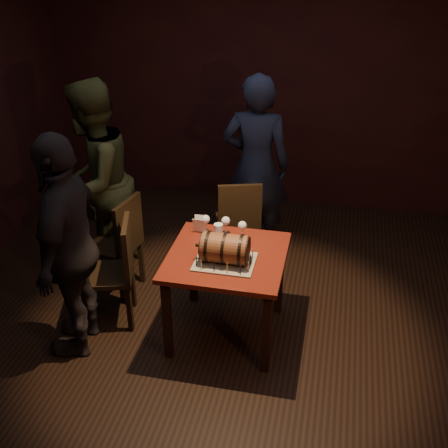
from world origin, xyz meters
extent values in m
plane|color=black|center=(0.00, 0.00, 0.00)|extent=(5.00, 5.00, 0.00)
cube|color=black|center=(0.00, 2.50, 1.40)|extent=(5.00, 0.04, 2.80)
cube|color=#54150E|center=(0.08, -0.07, 0.73)|extent=(0.90, 0.90, 0.04)
cube|color=black|center=(-0.30, -0.45, 0.35)|extent=(0.06, 0.06, 0.71)
cube|color=black|center=(0.46, -0.45, 0.35)|extent=(0.06, 0.06, 0.71)
cube|color=black|center=(-0.30, 0.31, 0.35)|extent=(0.06, 0.06, 0.71)
cube|color=black|center=(0.46, 0.31, 0.35)|extent=(0.06, 0.06, 0.71)
cube|color=gray|center=(0.09, -0.18, 0.76)|extent=(0.45, 0.35, 0.01)
cylinder|color=brown|center=(0.09, -0.18, 0.87)|extent=(0.34, 0.22, 0.22)
cylinder|color=black|center=(-0.03, -0.18, 0.87)|extent=(0.02, 0.24, 0.24)
cylinder|color=black|center=(0.09, -0.18, 0.87)|extent=(0.02, 0.24, 0.24)
cylinder|color=black|center=(0.22, -0.18, 0.87)|extent=(0.02, 0.24, 0.24)
cylinder|color=black|center=(-0.08, -0.18, 0.87)|extent=(0.01, 0.22, 0.22)
cylinder|color=black|center=(0.26, -0.18, 0.87)|extent=(0.01, 0.22, 0.22)
cylinder|color=black|center=(-0.10, -0.18, 0.87)|extent=(0.04, 0.02, 0.02)
sphere|color=black|center=(-0.12, -0.18, 0.87)|extent=(0.03, 0.03, 0.03)
cylinder|color=#DECB84|center=(-0.06, -0.33, 0.80)|extent=(0.01, 0.01, 0.08)
cylinder|color=black|center=(-0.06, -0.33, 0.85)|extent=(0.00, 0.00, 0.01)
cylinder|color=black|center=(0.04, -0.33, 0.80)|extent=(0.01, 0.01, 0.08)
cylinder|color=black|center=(0.04, -0.33, 0.85)|extent=(0.00, 0.00, 0.01)
cylinder|color=#DECB84|center=(0.14, -0.33, 0.80)|extent=(0.01, 0.01, 0.08)
cylinder|color=black|center=(0.14, -0.33, 0.85)|extent=(0.00, 0.00, 0.01)
cylinder|color=black|center=(0.24, -0.33, 0.80)|extent=(0.01, 0.01, 0.08)
cylinder|color=black|center=(0.24, -0.33, 0.85)|extent=(0.00, 0.00, 0.01)
cylinder|color=#DECB84|center=(0.29, -0.28, 0.80)|extent=(0.01, 0.01, 0.08)
cylinder|color=black|center=(0.29, -0.28, 0.85)|extent=(0.00, 0.00, 0.01)
cylinder|color=black|center=(0.29, -0.18, 0.80)|extent=(0.01, 0.01, 0.08)
cylinder|color=black|center=(0.29, -0.18, 0.85)|extent=(0.00, 0.00, 0.01)
cylinder|color=#DECB84|center=(0.29, -0.08, 0.80)|extent=(0.01, 0.01, 0.08)
cylinder|color=black|center=(0.29, -0.08, 0.85)|extent=(0.00, 0.00, 0.01)
cylinder|color=black|center=(0.24, -0.04, 0.80)|extent=(0.01, 0.01, 0.08)
cylinder|color=black|center=(0.24, -0.04, 0.85)|extent=(0.00, 0.00, 0.01)
cylinder|color=#DECB84|center=(0.14, -0.04, 0.80)|extent=(0.01, 0.01, 0.08)
cylinder|color=black|center=(0.14, -0.04, 0.85)|extent=(0.00, 0.00, 0.01)
cylinder|color=black|center=(0.04, -0.04, 0.80)|extent=(0.01, 0.01, 0.08)
cylinder|color=black|center=(0.04, -0.04, 0.85)|extent=(0.00, 0.00, 0.01)
cylinder|color=#DECB84|center=(-0.05, -0.04, 0.80)|extent=(0.01, 0.01, 0.08)
cylinder|color=black|center=(-0.05, -0.04, 0.85)|extent=(0.00, 0.00, 0.01)
cylinder|color=black|center=(-0.10, -0.08, 0.80)|extent=(0.01, 0.01, 0.08)
cylinder|color=black|center=(-0.10, -0.08, 0.85)|extent=(0.00, 0.00, 0.01)
cylinder|color=#DECB84|center=(-0.10, -0.18, 0.80)|extent=(0.01, 0.01, 0.08)
cylinder|color=black|center=(-0.10, -0.18, 0.85)|extent=(0.00, 0.00, 0.01)
cylinder|color=black|center=(-0.10, -0.28, 0.80)|extent=(0.01, 0.01, 0.08)
cylinder|color=black|center=(-0.10, -0.28, 0.85)|extent=(0.00, 0.00, 0.01)
cylinder|color=silver|center=(-0.16, 0.23, 0.75)|extent=(0.06, 0.06, 0.01)
cylinder|color=silver|center=(-0.16, 0.23, 0.80)|extent=(0.01, 0.01, 0.09)
sphere|color=silver|center=(-0.16, 0.23, 0.88)|extent=(0.07, 0.07, 0.07)
sphere|color=#591114|center=(-0.16, 0.23, 0.87)|extent=(0.05, 0.05, 0.05)
cylinder|color=silver|center=(0.01, 0.24, 0.75)|extent=(0.06, 0.06, 0.01)
cylinder|color=silver|center=(0.01, 0.24, 0.80)|extent=(0.01, 0.01, 0.09)
sphere|color=silver|center=(0.01, 0.24, 0.88)|extent=(0.07, 0.07, 0.07)
cylinder|color=silver|center=(0.15, 0.19, 0.75)|extent=(0.06, 0.06, 0.01)
cylinder|color=silver|center=(0.15, 0.19, 0.80)|extent=(0.01, 0.01, 0.09)
sphere|color=silver|center=(0.15, 0.19, 0.88)|extent=(0.07, 0.07, 0.07)
sphere|color=#BF594C|center=(0.15, 0.19, 0.87)|extent=(0.05, 0.05, 0.05)
cylinder|color=silver|center=(-0.03, 0.13, 0.82)|extent=(0.07, 0.07, 0.15)
cylinder|color=#9E5414|center=(-0.03, 0.13, 0.81)|extent=(0.06, 0.06, 0.11)
cylinder|color=white|center=(-0.03, 0.13, 0.87)|extent=(0.06, 0.06, 0.02)
cube|color=black|center=(-0.04, 1.00, 0.45)|extent=(0.50, 0.50, 0.04)
cube|color=black|center=(0.08, 1.22, 0.21)|extent=(0.04, 0.04, 0.43)
cube|color=black|center=(-0.25, 1.12, 0.21)|extent=(0.04, 0.04, 0.43)
cube|color=black|center=(0.17, 0.89, 0.21)|extent=(0.04, 0.04, 0.43)
cube|color=black|center=(-0.15, 0.79, 0.21)|extent=(0.04, 0.04, 0.43)
cube|color=black|center=(0.01, 0.83, 0.70)|extent=(0.39, 0.15, 0.46)
cube|color=black|center=(-1.05, 0.34, 0.45)|extent=(0.47, 0.47, 0.04)
cube|color=black|center=(-1.18, 0.54, 0.21)|extent=(0.04, 0.04, 0.43)
cube|color=black|center=(-1.24, 0.21, 0.21)|extent=(0.04, 0.04, 0.43)
cube|color=black|center=(-0.85, 0.48, 0.21)|extent=(0.04, 0.04, 0.43)
cube|color=black|center=(-0.91, 0.14, 0.21)|extent=(0.04, 0.04, 0.43)
cube|color=black|center=(-0.87, 0.31, 0.70)|extent=(0.11, 0.40, 0.46)
cube|color=black|center=(-0.91, -0.11, 0.45)|extent=(0.50, 0.50, 0.04)
cube|color=black|center=(-1.12, 0.01, 0.21)|extent=(0.04, 0.04, 0.43)
cube|color=black|center=(-1.02, -0.32, 0.21)|extent=(0.04, 0.04, 0.43)
cube|color=black|center=(-0.79, 0.10, 0.21)|extent=(0.04, 0.04, 0.43)
cube|color=black|center=(-0.70, -0.22, 0.21)|extent=(0.04, 0.04, 0.43)
cube|color=black|center=(-0.74, -0.06, 0.70)|extent=(0.15, 0.39, 0.46)
imported|color=#1C2138|center=(0.07, 1.34, 0.91)|extent=(0.67, 0.45, 1.82)
imported|color=#3F4120|center=(-1.29, 0.60, 0.93)|extent=(0.83, 1.00, 1.86)
imported|color=black|center=(-1.03, -0.44, 0.89)|extent=(0.55, 1.09, 1.79)
camera|label=1|loc=(0.84, -3.67, 3.03)|focal=45.00mm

